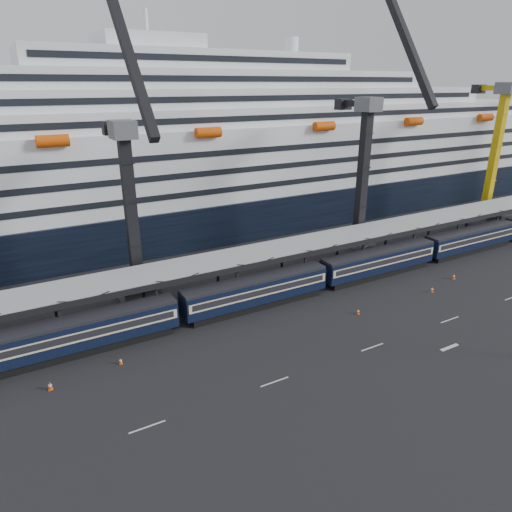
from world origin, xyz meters
The scene contains 13 objects.
ground centered at (0.00, 0.00, 0.00)m, with size 260.00×260.00×0.00m, color black.
lane_markings centered at (8.15, -5.23, 0.01)m, with size 111.00×4.27×0.02m.
train centered at (-4.65, 10.00, 2.20)m, with size 133.05×3.00×4.05m.
canopy centered at (0.00, 14.00, 5.25)m, with size 130.00×6.25×5.53m.
cruise_ship centered at (-1.08, 45.99, 12.34)m, with size 214.09×28.84×34.00m.
crane_dark_near centered at (-20.00, 18.59, 11.93)m, with size 4.50×17.75×35.08m.
crane_dark_mid centered at (15.00, 17.59, 13.36)m, with size 4.50×18.24×39.64m.
crane_yellow_near centered at (48.00, 18.47, 14.24)m, with size 4.50×20.12×40.16m.
traffic_cone_b centered at (-32.15, 4.98, 0.42)m, with size 0.43×0.43×0.85m.
traffic_cone_c centered at (-25.63, 5.91, 0.35)m, with size 0.35×0.35×0.70m.
traffic_cone_d centered at (1.66, 2.39, 0.36)m, with size 0.36×0.36×0.72m.
traffic_cone_e centered at (14.31, 2.27, 0.39)m, with size 0.40×0.40×0.79m.
traffic_cone_f centered at (20.41, 3.74, 0.42)m, with size 0.43×0.43×0.85m.
Camera 1 is at (-32.83, -33.81, 25.82)m, focal length 32.00 mm.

